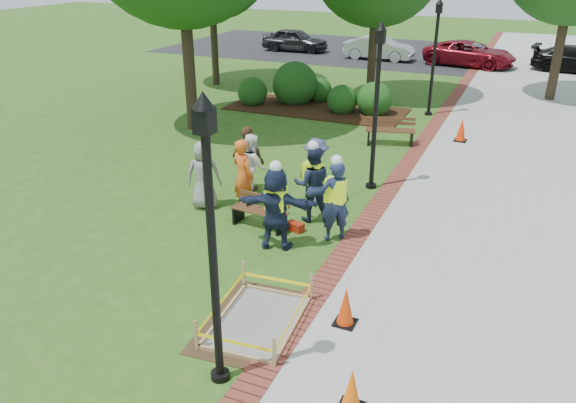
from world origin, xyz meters
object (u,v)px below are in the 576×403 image
at_px(lamp_near, 211,227).
at_px(hivis_worker_a, 276,206).
at_px(wet_concrete_pad, 257,311).
at_px(hivis_worker_b, 335,199).
at_px(hivis_worker_c, 312,182).
at_px(cone_front, 352,390).
at_px(bench_near, 260,217).

relative_size(lamp_near, hivis_worker_a, 2.19).
distance_m(wet_concrete_pad, hivis_worker_a, 2.80).
height_order(wet_concrete_pad, lamp_near, lamp_near).
height_order(hivis_worker_b, hivis_worker_c, hivis_worker_b).
bearing_deg(hivis_worker_b, lamp_near, -90.81).
height_order(cone_front, hivis_worker_c, hivis_worker_c).
xyz_separation_m(wet_concrete_pad, hivis_worker_a, (-0.84, 2.57, 0.73)).
relative_size(hivis_worker_a, hivis_worker_b, 1.00).
xyz_separation_m(lamp_near, hivis_worker_c, (-0.72, 5.53, -1.52)).
bearing_deg(wet_concrete_pad, hivis_worker_a, 108.05).
bearing_deg(bench_near, lamp_near, -70.42).
bearing_deg(cone_front, bench_near, 128.63).
relative_size(hivis_worker_b, hivis_worker_c, 1.00).
bearing_deg(cone_front, hivis_worker_c, 116.53).
xyz_separation_m(bench_near, hivis_worker_b, (1.75, 0.11, 0.73)).
bearing_deg(lamp_near, cone_front, 5.23).
distance_m(hivis_worker_a, hivis_worker_b, 1.30).
relative_size(wet_concrete_pad, lamp_near, 0.57).
distance_m(wet_concrete_pad, hivis_worker_b, 3.49).
relative_size(wet_concrete_pad, hivis_worker_a, 1.25).
distance_m(cone_front, hivis_worker_c, 6.02).
height_order(cone_front, hivis_worker_b, hivis_worker_b).
distance_m(lamp_near, hivis_worker_c, 5.79).
relative_size(bench_near, lamp_near, 0.32).
height_order(bench_near, hivis_worker_b, hivis_worker_b).
height_order(bench_near, hivis_worker_a, hivis_worker_a).
bearing_deg(cone_front, lamp_near, -174.77).
relative_size(cone_front, hivis_worker_c, 0.35).
bearing_deg(hivis_worker_b, wet_concrete_pad, -92.66).
relative_size(cone_front, hivis_worker_b, 0.35).
relative_size(wet_concrete_pad, hivis_worker_b, 1.26).
bearing_deg(hivis_worker_c, hivis_worker_b, -41.78).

